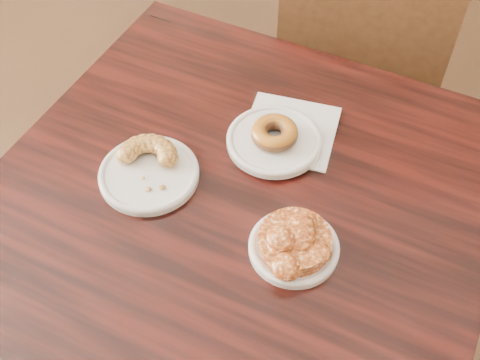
# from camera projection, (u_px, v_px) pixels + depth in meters

# --- Properties ---
(floor) EXTENTS (5.00, 5.00, 0.00)m
(floor) POSITION_uv_depth(u_px,v_px,m) (168.00, 315.00, 1.70)
(floor) COLOR black
(floor) RESTS_ON ground
(cafe_table) EXTENTS (1.08, 1.08, 0.75)m
(cafe_table) POSITION_uv_depth(u_px,v_px,m) (239.00, 300.00, 1.32)
(cafe_table) COLOR black
(cafe_table) RESTS_ON floor
(chair_far) EXTENTS (0.54, 0.54, 0.90)m
(chair_far) POSITION_uv_depth(u_px,v_px,m) (363.00, 58.00, 1.72)
(chair_far) COLOR black
(chair_far) RESTS_ON floor
(napkin) EXTENTS (0.19, 0.19, 0.00)m
(napkin) POSITION_uv_depth(u_px,v_px,m) (290.00, 130.00, 1.12)
(napkin) COLOR white
(napkin) RESTS_ON cafe_table
(plate_donut) EXTENTS (0.17, 0.17, 0.01)m
(plate_donut) POSITION_uv_depth(u_px,v_px,m) (274.00, 141.00, 1.10)
(plate_donut) COLOR white
(plate_donut) RESTS_ON napkin
(plate_cruller) EXTENTS (0.18, 0.18, 0.01)m
(plate_cruller) POSITION_uv_depth(u_px,v_px,m) (149.00, 174.00, 1.05)
(plate_cruller) COLOR silver
(plate_cruller) RESTS_ON cafe_table
(plate_fritter) EXTENTS (0.14, 0.14, 0.01)m
(plate_fritter) POSITION_uv_depth(u_px,v_px,m) (294.00, 248.00, 0.96)
(plate_fritter) COLOR white
(plate_fritter) RESTS_ON cafe_table
(glazed_donut) EXTENTS (0.09, 0.09, 0.03)m
(glazed_donut) POSITION_uv_depth(u_px,v_px,m) (275.00, 133.00, 1.08)
(glazed_donut) COLOR #965F15
(glazed_donut) RESTS_ON plate_donut
(apple_fritter) EXTENTS (0.16, 0.16, 0.04)m
(apple_fritter) POSITION_uv_depth(u_px,v_px,m) (295.00, 239.00, 0.94)
(apple_fritter) COLOR #4E1C08
(apple_fritter) RESTS_ON plate_fritter
(cruller_fragment) EXTENTS (0.12, 0.12, 0.03)m
(cruller_fragment) POSITION_uv_depth(u_px,v_px,m) (148.00, 166.00, 1.03)
(cruller_fragment) COLOR brown
(cruller_fragment) RESTS_ON plate_cruller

